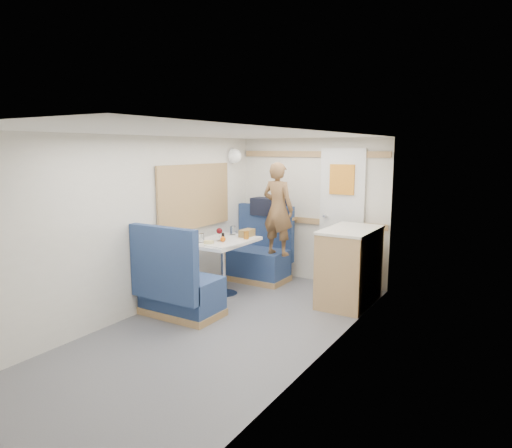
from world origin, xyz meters
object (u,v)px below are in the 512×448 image
Objects in this scene: duffel_bag at (269,207)px; tumbler_mid at (233,230)px; person at (278,209)px; orange_fruit at (223,239)px; wine_glass at (219,232)px; pepper_grinder at (223,237)px; tumbler_left at (201,238)px; bench_far at (258,259)px; bread_loaf at (247,233)px; bench_near at (178,290)px; cheese_block at (209,242)px; beer_glass at (246,235)px; galley_counter at (349,266)px; dome_light at (234,156)px; tray at (224,244)px; dinette_table at (223,252)px.

tumbler_mid is at bearing -97.93° from duffel_bag.
person reaches higher than orange_fruit.
wine_glass is 0.09m from pepper_grinder.
bench_far is at bearing 82.49° from tumbler_left.
person reaches higher than bread_loaf.
bench_near is 9.83× the size of cheese_block.
duffel_bag reaches higher than beer_glass.
tumbler_left is at bearing -95.27° from duffel_bag.
orange_fruit is at bearing -35.58° from wine_glass.
galley_counter is at bearing -19.46° from duffel_bag.
bread_loaf is at bearing -2.46° from tumbler_mid.
cheese_block is at bearing -83.47° from wine_glass.
dome_light is 1.22m from bread_loaf.
beer_glass is at bearing -71.77° from bench_far.
cheese_block is at bearing -113.37° from orange_fruit.
bench_near is 9.07× the size of tumbler_mid.
tray is at bearing 73.29° from bench_near.
bread_loaf is (0.13, 1.23, 0.47)m from bench_near.
cheese_block is at bearing -88.36° from bench_far.
bench_near is at bearing -90.35° from wine_glass.
bench_far is at bearing 78.41° from tumbler_mid.
tumbler_mid reaches higher than dinette_table.
cheese_block is (0.03, -0.33, 0.19)m from dinette_table.
duffel_bag is 2.27× the size of bread_loaf.
dinette_table is 0.29m from wine_glass.
duffel_bag is at bearing 96.40° from tray.
dinette_table is 4.07× the size of bread_loaf.
dinette_table is at bearing 63.43° from person.
tumbler_mid is (-0.51, -0.31, -0.29)m from person.
galley_counter is 1.53m from tray.
dinette_table is 0.35m from tray.
tumbler_left is 0.95× the size of tumbler_mid.
orange_fruit is (-0.30, -0.84, -0.29)m from person.
person reaches higher than tray.
dome_light is (-0.39, 0.85, 1.18)m from dinette_table.
bench_far is 0.89m from person.
person is 5.45× the size of bread_loaf.
pepper_grinder is at bearing 73.42° from wine_glass.
dinette_table is at bearing -135.41° from beer_glass.
bench_far is at bearing 99.51° from tray.
beer_glass is at bearing -60.57° from bread_loaf.
wine_glass is 0.74× the size of bread_loaf.
bench_near is at bearing -98.97° from orange_fruit.
bench_far is 1.73m from bench_near.
bread_loaf is at bearing -80.42° from duffel_bag.
cheese_block is at bearing -27.08° from tumbler_left.
bench_near is 10.56× the size of pepper_grinder.
wine_glass is (0.00, -0.94, 0.54)m from bench_far.
tumbler_mid is (0.04, 0.61, 0.00)m from tumbler_left.
orange_fruit is 0.57m from tumbler_mid.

